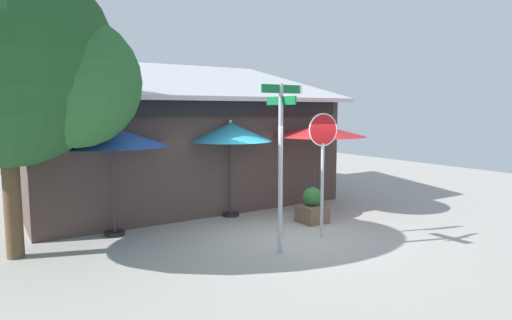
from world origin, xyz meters
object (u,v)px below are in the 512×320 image
(street_sign_post, at_px, (281,151))
(patio_umbrella_teal_center, at_px, (230,133))
(stop_sign, at_px, (323,153))
(sidewalk_planter, at_px, (312,207))
(patio_umbrella_royal_blue_left, at_px, (111,137))
(shade_tree, at_px, (17,64))
(patio_umbrella_crimson_right, at_px, (319,131))

(street_sign_post, height_order, patio_umbrella_teal_center, street_sign_post)
(stop_sign, height_order, sidewalk_planter, stop_sign)
(stop_sign, bearing_deg, patio_umbrella_teal_center, 104.76)
(patio_umbrella_teal_center, height_order, sidewalk_planter, patio_umbrella_teal_center)
(street_sign_post, height_order, sidewalk_planter, street_sign_post)
(stop_sign, height_order, patio_umbrella_teal_center, stop_sign)
(stop_sign, height_order, patio_umbrella_royal_blue_left, stop_sign)
(stop_sign, bearing_deg, patio_umbrella_royal_blue_left, 145.27)
(sidewalk_planter, bearing_deg, street_sign_post, -144.52)
(patio_umbrella_royal_blue_left, height_order, shade_tree, shade_tree)
(stop_sign, xyz_separation_m, patio_umbrella_teal_center, (-0.73, 2.78, 0.34))
(stop_sign, relative_size, patio_umbrella_teal_center, 1.07)
(shade_tree, xyz_separation_m, sidewalk_planter, (6.23, -0.93, -3.24))
(patio_umbrella_royal_blue_left, height_order, sidewalk_planter, patio_umbrella_royal_blue_left)
(street_sign_post, bearing_deg, patio_umbrella_royal_blue_left, 129.37)
(patio_umbrella_crimson_right, height_order, shade_tree, shade_tree)
(patio_umbrella_teal_center, relative_size, shade_tree, 0.45)
(street_sign_post, height_order, patio_umbrella_crimson_right, street_sign_post)
(patio_umbrella_crimson_right, distance_m, sidewalk_planter, 2.35)
(patio_umbrella_royal_blue_left, bearing_deg, patio_umbrella_teal_center, 2.56)
(stop_sign, xyz_separation_m, patio_umbrella_royal_blue_left, (-3.81, 2.64, 0.33))
(stop_sign, xyz_separation_m, shade_tree, (-5.58, 2.03, 1.76))
(patio_umbrella_royal_blue_left, xyz_separation_m, shade_tree, (-1.78, -0.61, 1.43))
(shade_tree, distance_m, sidewalk_planter, 7.09)
(stop_sign, relative_size, patio_umbrella_crimson_right, 1.06)
(patio_umbrella_teal_center, bearing_deg, patio_umbrella_royal_blue_left, -177.44)
(patio_umbrella_crimson_right, distance_m, shade_tree, 7.44)
(patio_umbrella_teal_center, height_order, shade_tree, shade_tree)
(patio_umbrella_crimson_right, bearing_deg, street_sign_post, -141.50)
(stop_sign, xyz_separation_m, sidewalk_planter, (0.65, 1.10, -1.49))
(street_sign_post, relative_size, stop_sign, 1.21)
(patio_umbrella_crimson_right, relative_size, shade_tree, 0.45)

